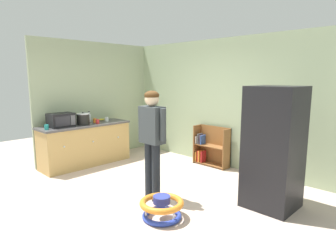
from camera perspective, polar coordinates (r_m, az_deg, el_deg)
The scene contains 17 objects.
ground_plane at distance 4.89m, azimuth -5.00°, elevation -13.39°, with size 12.00×12.00×0.00m, color beige.
back_wall at distance 6.28m, azimuth 11.25°, elevation 4.35°, with size 5.20×0.06×2.70m, color #9EB28A.
left_side_wall at distance 7.13m, azimuth -14.01°, elevation 4.86°, with size 0.06×2.99×2.70m, color #A2B28D.
kitchen_counter at distance 6.62m, azimuth -15.82°, elevation -3.44°, with size 0.65×1.96×0.90m.
refrigerator at distance 4.48m, azimuth 19.99°, elevation -4.08°, with size 0.73×0.68×1.78m.
bookshelf at distance 6.44m, azimuth 8.27°, elevation -4.33°, with size 0.80×0.28×0.85m.
standing_person at distance 4.42m, azimuth -3.14°, elevation -1.71°, with size 0.57×0.22×1.71m.
baby_walker at distance 4.10m, azimuth -1.24°, elevation -15.63°, with size 0.60×0.60×0.32m.
microwave at distance 6.29m, azimuth -20.23°, elevation 1.11°, with size 0.37×0.48×0.28m.
crock_pot at distance 6.43m, azimuth -16.30°, elevation 1.34°, with size 0.27×0.27×0.27m.
banana_bunch at distance 6.95m, azimuth -12.83°, elevation 1.28°, with size 0.12×0.16×0.04m.
clear_bottle at distance 6.79m, azimuth -15.16°, elevation 1.60°, with size 0.07×0.07×0.25m.
white_cup at distance 6.82m, azimuth -11.91°, elevation 1.32°, with size 0.08×0.08×0.10m, color white.
red_cup at distance 6.50m, azimuth -13.64°, elevation 0.86°, with size 0.08×0.08×0.10m, color red.
orange_cup at distance 6.67m, azimuth -14.15°, elevation 1.05°, with size 0.08×0.08×0.10m, color orange.
blue_cup at distance 6.62m, azimuth -18.22°, elevation 0.80°, with size 0.08×0.08×0.10m, color blue.
teal_cup at distance 6.08m, azimuth -22.71°, elevation -0.22°, with size 0.08×0.08×0.10m, color teal.
Camera 1 is at (3.44, -2.90, 1.91)m, focal length 31.11 mm.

